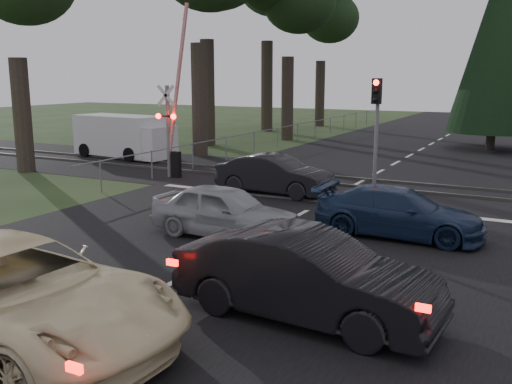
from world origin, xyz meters
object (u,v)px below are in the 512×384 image
Objects in this scene: traffic_signal_center at (376,115)px; white_van at (126,137)px; silver_car at (225,211)px; dark_car_far at (275,175)px; cream_coupe at (14,294)px; dark_hatchback at (306,277)px; crossing_signal at (173,128)px; blue_sedan at (399,212)px.

white_van is at bearing 168.67° from traffic_signal_center.
silver_car is 0.95× the size of dark_car_far.
cream_coupe reaches higher than dark_hatchback.
dark_hatchback is (2.10, -11.45, -2.03)m from traffic_signal_center.
crossing_signal is 15.15m from cream_coupe.
crossing_signal is at bearing -28.11° from white_van.
silver_car is 15.96m from white_van.
silver_car is 0.71× the size of white_van.
crossing_signal is 1.18× the size of cream_coupe.
white_van is (-5.62, 3.68, -0.96)m from crossing_signal.
crossing_signal reaches higher than blue_sedan.
blue_sedan is at bearing -19.69° from cream_coupe.
dark_hatchback is 6.00m from blue_sedan.
blue_sedan is 1.04× the size of dark_car_far.
dark_car_far is (-3.04, -2.02, -2.11)m from traffic_signal_center.
traffic_signal_center is 6.28m from blue_sedan.
dark_car_far is at bearing 32.03° from dark_hatchback.
traffic_signal_center is 0.72× the size of white_van.
crossing_signal is at bearing 66.30° from blue_sedan.
cream_coupe is at bearing 156.52° from blue_sedan.
traffic_signal_center is 0.97× the size of dark_car_far.
white_van reaches higher than cream_coupe.
crossing_signal reaches higher than white_van.
cream_coupe is at bearing -96.37° from traffic_signal_center.
white_van reaches higher than blue_sedan.
crossing_signal is at bearing 80.29° from dark_car_far.
silver_car is at bearing -35.68° from white_van.
silver_car is 0.92× the size of blue_sedan.
cream_coupe is 1.26× the size of dark_hatchback.
dark_car_far is (5.24, -1.13, -1.36)m from crossing_signal.
cream_coupe is 4.77m from dark_hatchback.
white_van is (-10.85, 4.81, 0.40)m from dark_car_far.
silver_car is (-1.81, -7.63, -2.12)m from traffic_signal_center.
white_van is (-12.28, 17.23, 0.28)m from cream_coupe.
blue_sedan is 18.12m from white_van.
traffic_signal_center is at bearing -53.90° from dark_car_far.
cream_coupe reaches higher than dark_car_far.
cream_coupe is (6.66, -13.55, -1.24)m from crossing_signal.
cream_coupe is 1.34× the size of blue_sedan.
cream_coupe is at bearing -63.82° from crossing_signal.
cream_coupe is at bearing -170.97° from dark_car_far.
traffic_signal_center is 11.82m from dark_hatchback.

